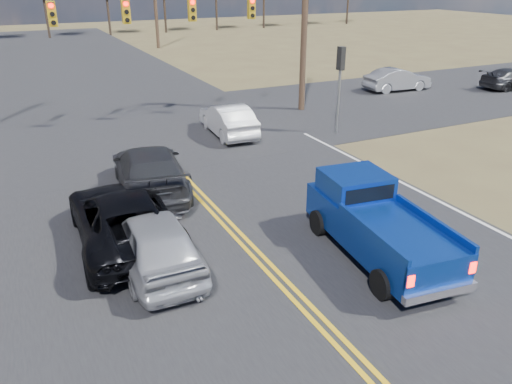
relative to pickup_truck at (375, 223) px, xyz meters
name	(u,v)px	position (x,y,z in m)	size (l,w,h in m)	color
road_main	(195,191)	(-2.81, 6.03, -0.91)	(14.00, 120.00, 0.02)	#28282B
road_cross	(138,130)	(-2.81, 14.03, -0.91)	(120.00, 12.00, 0.02)	#28282B
signal_gantry	(139,17)	(-2.31, 13.81, 4.16)	(19.60, 4.83, 10.00)	#473323
utility_poles	(131,15)	(-2.81, 13.03, 4.32)	(19.60, 58.32, 10.00)	#473323
pickup_truck	(375,223)	(0.00, 0.00, 0.00)	(2.44, 5.15, 1.87)	black
silver_suv	(154,240)	(-5.30, 1.91, -0.16)	(1.76, 4.38, 1.49)	#AAABB2
black_suv	(124,217)	(-5.70, 3.46, -0.15)	(2.51, 5.44, 1.51)	black
white_car_queue	(228,120)	(0.80, 11.53, -0.20)	(1.50, 4.30, 1.42)	white
dgrey_car_queue	(149,170)	(-4.16, 6.57, -0.12)	(2.21, 5.43, 1.58)	#2F3034
cross_car_east_near	(397,80)	(14.14, 15.59, -0.20)	(4.27, 1.49, 1.41)	gray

